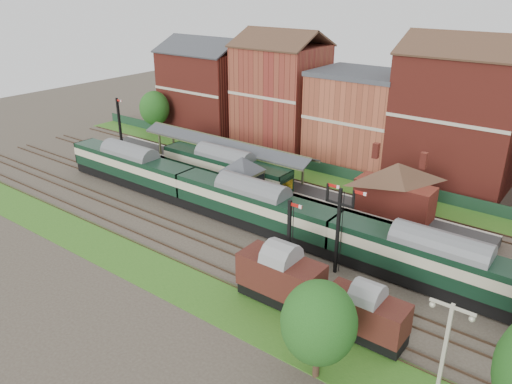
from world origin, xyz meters
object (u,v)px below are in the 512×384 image
Objects in this scene: dmu_train at (253,205)px; platform_railcar at (225,169)px; goods_van_a at (281,277)px; semaphore_bracket at (339,225)px; signal_box at (242,181)px.

dmu_train reaches higher than platform_railcar.
dmu_train is at bearing 137.17° from goods_van_a.
dmu_train is 8.39× the size of goods_van_a.
platform_railcar is (-9.28, 6.50, -0.08)m from dmu_train.
semaphore_bracket reaches higher than platform_railcar.
dmu_train reaches higher than goods_van_a.
platform_railcar is (-5.34, 3.25, -0.73)m from signal_box.
dmu_train is at bearing 167.31° from semaphore_bracket.
signal_box is at bearing 138.08° from goods_van_a.
goods_van_a is (18.99, -15.50, -0.14)m from platform_railcar.
signal_box is 6.29m from platform_railcar.
semaphore_bracket is 0.14× the size of dmu_train.
dmu_train is at bearing -35.01° from platform_railcar.
signal_box is 5.15m from dmu_train.
semaphore_bracket reaches higher than signal_box.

